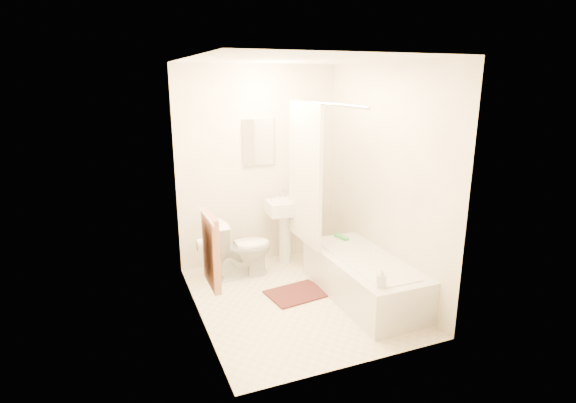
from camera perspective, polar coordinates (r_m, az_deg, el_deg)
name	(u,v)px	position (r m, az deg, el deg)	size (l,w,h in m)	color
floor	(297,299)	(4.80, 1.14, -12.34)	(2.40, 2.40, 0.00)	beige
ceiling	(298,59)	(4.26, 1.32, 17.62)	(2.40, 2.40, 0.00)	white
wall_back	(259,167)	(5.48, -3.74, 4.45)	(2.00, 0.02, 2.40)	beige
wall_left	(195,198)	(4.10, -11.73, 0.47)	(0.02, 2.40, 2.40)	beige
wall_right	(385,180)	(4.85, 12.16, 2.72)	(0.02, 2.40, 2.40)	beige
mirror	(259,142)	(5.41, -3.73, 7.53)	(0.40, 0.03, 0.55)	white
curtain_rod	(322,103)	(4.48, 4.38, 12.35)	(0.03, 0.03, 1.70)	silver
shower_curtain	(305,174)	(4.94, 2.14, 3.51)	(0.04, 0.80, 1.55)	silver
towel_bar	(206,216)	(3.90, -10.40, -1.76)	(0.02, 0.02, 0.60)	silver
towel	(211,250)	(4.01, -9.76, -6.10)	(0.06, 0.45, 0.66)	#CC7266
toilet_paper	(203,245)	(4.37, -10.77, -5.42)	(0.12, 0.12, 0.11)	white
toilet	(242,248)	(5.25, -5.84, -5.91)	(0.38, 0.69, 0.67)	white
sink	(286,229)	(5.52, -0.32, -3.55)	(0.45, 0.36, 0.89)	silver
bathtub	(363,278)	(4.83, 9.48, -9.55)	(0.67, 1.54, 0.43)	silver
bath_mat	(296,294)	(4.90, 1.06, -11.61)	(0.59, 0.45, 0.02)	#472319
soap_bottle	(381,278)	(4.13, 11.76, -9.47)	(0.08, 0.08, 0.17)	silver
scrub_brush	(342,237)	(5.25, 6.82, -4.55)	(0.06, 0.21, 0.04)	green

